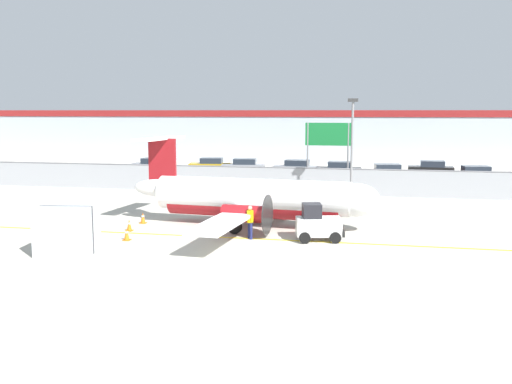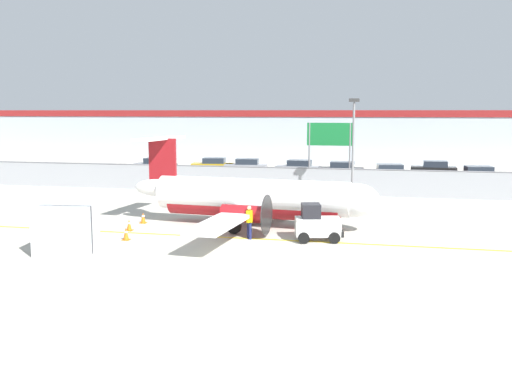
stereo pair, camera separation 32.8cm
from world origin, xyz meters
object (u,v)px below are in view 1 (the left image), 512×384
traffic_cone_far_left (127,234)px  parked_car_3 (296,168)px  parked_car_0 (153,166)px  apron_light_pole (352,142)px  cargo_container (67,230)px  parked_car_4 (339,170)px  highway_sign (328,140)px  traffic_cone_near_left (143,218)px  ground_crew_worker (250,220)px  baggage_tug (318,224)px  parked_car_5 (386,173)px  parked_car_2 (244,167)px  commuter_airplane (257,198)px  parked_car_7 (477,175)px  parked_car_1 (210,166)px  traffic_cone_near_right (129,225)px  parked_car_6 (431,169)px

traffic_cone_far_left → parked_car_3: (4.60, 28.94, 0.58)m
parked_car_0 → apron_light_pole: size_ratio=0.59×
cargo_container → parked_car_4: (10.30, 30.91, -0.21)m
highway_sign → apron_light_pole: bearing=-69.4°
traffic_cone_near_left → parked_car_4: (9.73, 23.63, 0.58)m
traffic_cone_near_left → parked_car_3: bearing=77.4°
ground_crew_worker → parked_car_0: same height
parked_car_3 → parked_car_0: bearing=7.1°
baggage_tug → parked_car_5: (3.77, 24.31, 0.04)m
parked_car_4 → parked_car_2: bearing=-8.7°
traffic_cone_near_left → parked_car_5: parked_car_5 is taller
parked_car_4 → parked_car_5: bearing=158.6°
commuter_airplane → highway_sign: 15.15m
parked_car_3 → parked_car_7: bearing=173.9°
traffic_cone_far_left → parked_car_1: size_ratio=0.15×
traffic_cone_far_left → highway_sign: size_ratio=0.12×
traffic_cone_near_left → apron_light_pole: size_ratio=0.09×
parked_car_2 → parked_car_1: bearing=-11.4°
traffic_cone_near_right → parked_car_6: 33.77m
apron_light_pole → commuter_airplane: bearing=-118.0°
parked_car_2 → parked_car_3: bearing=169.1°
parked_car_3 → parked_car_4: same height
parked_car_2 → parked_car_6: same height
parked_car_3 → parked_car_6: (12.82, 1.62, 0.00)m
cargo_container → parked_car_1: cargo_container is taller
cargo_container → parked_car_7: cargo_container is taller
traffic_cone_near_left → parked_car_5: 26.04m
baggage_tug → traffic_cone_near_left: baggage_tug is taller
commuter_airplane → parked_car_7: size_ratio=3.71×
parked_car_3 → parked_car_4: 4.34m
parked_car_7 → highway_sign: (-12.42, -6.55, 3.24)m
traffic_cone_far_left → parked_car_0: 29.90m
ground_crew_worker → baggage_tug: bearing=-32.4°
cargo_container → parked_car_2: 32.42m
parked_car_6 → ground_crew_worker: bearing=71.3°
traffic_cone_near_left → highway_sign: 18.22m
parked_car_0 → parked_car_3: 14.55m
cargo_container → apron_light_pole: (12.00, 16.87, 3.20)m
parked_car_6 → commuter_airplane: bearing=68.4°
parked_car_1 → parked_car_7: (25.11, -3.72, 0.00)m
baggage_tug → traffic_cone_near_right: (-10.18, 0.29, -0.54)m
parked_car_1 → commuter_airplane: bearing=104.3°
commuter_airplane → parked_car_2: commuter_airplane is taller
parked_car_4 → parked_car_5: size_ratio=0.96×
parked_car_6 → parked_car_5: bearing=48.6°
baggage_tug → parked_car_1: 31.01m
baggage_tug → cargo_container: cargo_container is taller
traffic_cone_near_right → parked_car_2: (0.09, 27.23, 0.58)m
parked_car_1 → apron_light_pole: size_ratio=0.60×
cargo_container → baggage_tug: bearing=17.8°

